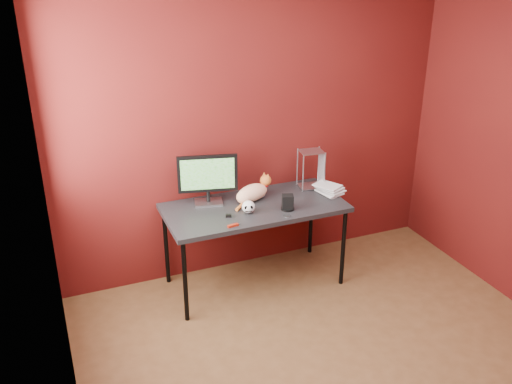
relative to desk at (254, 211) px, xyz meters
name	(u,v)px	position (x,y,z in m)	size (l,w,h in m)	color
room	(365,186)	(0.15, -1.37, 0.75)	(3.52, 3.52, 2.61)	brown
desk	(254,211)	(0.00, 0.00, 0.00)	(1.50, 0.70, 0.75)	black
monitor	(208,177)	(-0.34, 0.19, 0.29)	(0.49, 0.21, 0.43)	#B5B5BA
cat	(253,192)	(0.03, 0.10, 0.12)	(0.40, 0.29, 0.21)	orange
skull_mug	(248,207)	(-0.10, -0.11, 0.10)	(0.11, 0.11, 0.10)	white
speaker	(288,203)	(0.22, -0.17, 0.11)	(0.11, 0.11, 0.13)	black
book_stack	(325,147)	(0.63, -0.02, 0.49)	(0.25, 0.27, 0.88)	beige
wire_rack	(311,169)	(0.61, 0.18, 0.22)	(0.22, 0.19, 0.34)	#B5B5BA
pocket_knife	(233,225)	(-0.30, -0.29, 0.06)	(0.09, 0.02, 0.02)	maroon
black_gadget	(229,216)	(-0.27, -0.12, 0.06)	(0.05, 0.03, 0.02)	black
washer	(287,216)	(0.16, -0.29, 0.05)	(0.05, 0.05, 0.00)	#B5B5BA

